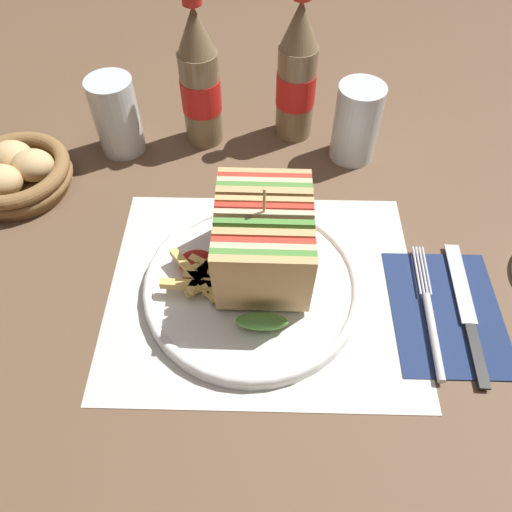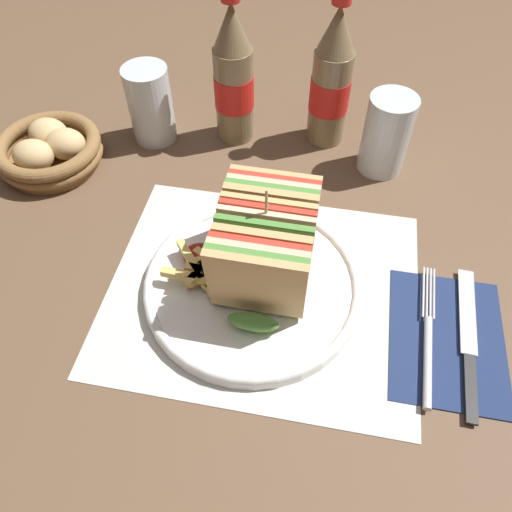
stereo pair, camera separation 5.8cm
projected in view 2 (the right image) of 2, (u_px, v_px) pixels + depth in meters
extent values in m
plane|color=brown|center=(262.00, 296.00, 0.59)|extent=(4.00, 4.00, 0.00)
cube|color=silver|center=(266.00, 290.00, 0.60)|extent=(0.37, 0.30, 0.00)
cylinder|color=white|center=(253.00, 286.00, 0.59)|extent=(0.26, 0.26, 0.01)
torus|color=white|center=(253.00, 283.00, 0.59)|extent=(0.26, 0.26, 0.01)
cube|color=tan|center=(258.00, 286.00, 0.51)|extent=(0.10, 0.02, 0.10)
cube|color=#518E3D|center=(260.00, 280.00, 0.52)|extent=(0.10, 0.02, 0.10)
cube|color=beige|center=(261.00, 274.00, 0.52)|extent=(0.10, 0.02, 0.10)
cube|color=red|center=(263.00, 269.00, 0.53)|extent=(0.10, 0.02, 0.10)
cube|color=tan|center=(264.00, 263.00, 0.54)|extent=(0.10, 0.02, 0.10)
ellipsoid|color=#518E3D|center=(255.00, 322.00, 0.54)|extent=(0.06, 0.02, 0.02)
cube|color=tan|center=(264.00, 263.00, 0.54)|extent=(0.10, 0.02, 0.10)
cube|color=#518E3D|center=(265.00, 257.00, 0.54)|extent=(0.10, 0.02, 0.10)
cube|color=beige|center=(267.00, 250.00, 0.54)|extent=(0.10, 0.02, 0.10)
cube|color=red|center=(268.00, 243.00, 0.55)|extent=(0.10, 0.02, 0.10)
cube|color=tan|center=(269.00, 237.00, 0.55)|extent=(0.10, 0.02, 0.10)
ellipsoid|color=#518E3D|center=(263.00, 287.00, 0.56)|extent=(0.06, 0.02, 0.02)
cube|color=tan|center=(273.00, 220.00, 0.57)|extent=(0.10, 0.02, 0.10)
cube|color=#518E3D|center=(274.00, 216.00, 0.58)|extent=(0.10, 0.02, 0.10)
cube|color=beige|center=(275.00, 211.00, 0.58)|extent=(0.10, 0.02, 0.10)
cube|color=red|center=(277.00, 206.00, 0.59)|extent=(0.10, 0.02, 0.10)
cube|color=tan|center=(278.00, 202.00, 0.59)|extent=(0.10, 0.02, 0.10)
ellipsoid|color=#518E3D|center=(269.00, 255.00, 0.59)|extent=(0.06, 0.02, 0.02)
cylinder|color=tan|center=(268.00, 236.00, 0.54)|extent=(0.00, 0.00, 0.14)
cube|color=#E5C166|center=(223.00, 272.00, 0.58)|extent=(0.04, 0.06, 0.01)
cube|color=#E5C166|center=(207.00, 274.00, 0.58)|extent=(0.03, 0.06, 0.01)
cube|color=#E5C166|center=(230.00, 264.00, 0.59)|extent=(0.02, 0.07, 0.01)
cube|color=#E5C166|center=(210.00, 278.00, 0.58)|extent=(0.06, 0.04, 0.01)
cube|color=#E5C166|center=(208.00, 277.00, 0.57)|extent=(0.04, 0.05, 0.01)
cube|color=#E5C166|center=(211.00, 261.00, 0.58)|extent=(0.05, 0.03, 0.01)
cube|color=#E5C166|center=(219.00, 256.00, 0.59)|extent=(0.04, 0.05, 0.01)
cube|color=#E5C166|center=(191.00, 260.00, 0.58)|extent=(0.05, 0.06, 0.01)
cube|color=#E5C166|center=(191.00, 277.00, 0.57)|extent=(0.07, 0.01, 0.01)
cube|color=#E5C166|center=(227.00, 258.00, 0.59)|extent=(0.05, 0.04, 0.01)
cube|color=#E5C166|center=(209.00, 262.00, 0.58)|extent=(0.04, 0.07, 0.01)
cube|color=#E5C166|center=(204.00, 272.00, 0.57)|extent=(0.05, 0.01, 0.01)
ellipsoid|color=maroon|center=(201.00, 255.00, 0.60)|extent=(0.04, 0.04, 0.02)
cube|color=navy|center=(447.00, 338.00, 0.56)|extent=(0.13, 0.17, 0.00)
cylinder|color=silver|center=(428.00, 361.00, 0.53)|extent=(0.01, 0.11, 0.01)
cylinder|color=silver|center=(423.00, 291.00, 0.59)|extent=(0.01, 0.07, 0.00)
cylinder|color=silver|center=(427.00, 292.00, 0.59)|extent=(0.01, 0.07, 0.00)
cylinder|color=silver|center=(430.00, 293.00, 0.59)|extent=(0.01, 0.07, 0.00)
cylinder|color=silver|center=(434.00, 293.00, 0.59)|extent=(0.01, 0.07, 0.00)
cube|color=black|center=(471.00, 388.00, 0.51)|extent=(0.02, 0.08, 0.00)
cube|color=silver|center=(467.00, 310.00, 0.57)|extent=(0.02, 0.12, 0.00)
cylinder|color=#7A6647|center=(234.00, 95.00, 0.73)|extent=(0.06, 0.06, 0.14)
cylinder|color=red|center=(234.00, 91.00, 0.72)|extent=(0.06, 0.06, 0.05)
cone|color=#7A6647|center=(232.00, 26.00, 0.65)|extent=(0.05, 0.05, 0.06)
cylinder|color=#7A6647|center=(329.00, 98.00, 0.72)|extent=(0.06, 0.06, 0.14)
cylinder|color=red|center=(329.00, 94.00, 0.72)|extent=(0.06, 0.06, 0.05)
cone|color=#7A6647|center=(338.00, 29.00, 0.64)|extent=(0.05, 0.05, 0.06)
cylinder|color=silver|center=(386.00, 134.00, 0.69)|extent=(0.07, 0.07, 0.11)
cylinder|color=black|center=(383.00, 148.00, 0.71)|extent=(0.06, 0.06, 0.07)
cylinder|color=silver|center=(150.00, 105.00, 0.74)|extent=(0.07, 0.07, 0.11)
cylinder|color=olive|center=(53.00, 160.00, 0.74)|extent=(0.14, 0.14, 0.01)
torus|color=olive|center=(51.00, 153.00, 0.73)|extent=(0.15, 0.15, 0.02)
torus|color=olive|center=(47.00, 145.00, 0.72)|extent=(0.15, 0.15, 0.02)
ellipsoid|color=tan|center=(66.00, 144.00, 0.72)|extent=(0.06, 0.05, 0.04)
ellipsoid|color=tan|center=(48.00, 133.00, 0.73)|extent=(0.06, 0.05, 0.04)
ellipsoid|color=tan|center=(33.00, 155.00, 0.70)|extent=(0.06, 0.05, 0.04)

